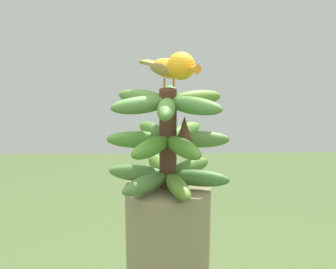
# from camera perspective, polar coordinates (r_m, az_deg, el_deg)

# --- Properties ---
(banana_bunch) EXTENTS (0.30, 0.30, 0.25)m
(banana_bunch) POSITION_cam_1_polar(r_m,az_deg,el_deg) (1.37, 0.03, -0.47)
(banana_bunch) COLOR #4C2D1E
(banana_bunch) RESTS_ON banana_tree
(perched_bird) EXTENTS (0.18, 0.14, 0.09)m
(perched_bird) POSITION_cam_1_polar(r_m,az_deg,el_deg) (1.34, 0.71, 6.75)
(perched_bird) COLOR #C68933
(perched_bird) RESTS_ON banana_bunch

